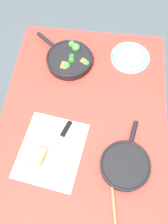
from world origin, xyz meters
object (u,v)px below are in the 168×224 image
(skillet_broccoli, at_px, (69,59))
(grater_knife, at_px, (60,140))
(skillet_eggs, at_px, (125,165))
(wooden_spoon, at_px, (113,191))
(dinner_plate_stack, at_px, (130,57))
(cheese_block, at_px, (37,156))

(skillet_broccoli, relative_size, grater_knife, 1.21)
(skillet_eggs, xyz_separation_m, wooden_spoon, (-0.12, 0.05, -0.01))
(skillet_eggs, distance_m, wooden_spoon, 0.13)
(skillet_eggs, bearing_deg, skillet_broccoli, 41.85)
(skillet_broccoli, relative_size, skillet_eggs, 1.01)
(skillet_broccoli, xyz_separation_m, dinner_plate_stack, (0.07, -0.34, -0.02))
(wooden_spoon, xyz_separation_m, dinner_plate_stack, (0.75, -0.05, 0.00))
(grater_knife, bearing_deg, wooden_spoon, 71.94)
(skillet_eggs, relative_size, cheese_block, 3.96)
(cheese_block, bearing_deg, dinner_plate_stack, -33.01)
(skillet_eggs, distance_m, grater_knife, 0.33)
(skillet_eggs, relative_size, wooden_spoon, 0.96)
(wooden_spoon, relative_size, dinner_plate_stack, 1.61)
(cheese_block, bearing_deg, skillet_broccoli, -7.18)
(wooden_spoon, relative_size, grater_knife, 1.25)
(grater_knife, distance_m, dinner_plate_stack, 0.63)
(wooden_spoon, height_order, dinner_plate_stack, dinner_plate_stack)
(grater_knife, xyz_separation_m, dinner_plate_stack, (0.54, -0.32, 0.00))
(skillet_eggs, xyz_separation_m, cheese_block, (-0.00, 0.41, 0.00))
(wooden_spoon, bearing_deg, cheese_block, 63.24)
(skillet_eggs, xyz_separation_m, dinner_plate_stack, (0.63, -0.01, -0.01))
(skillet_eggs, distance_m, cheese_block, 0.41)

